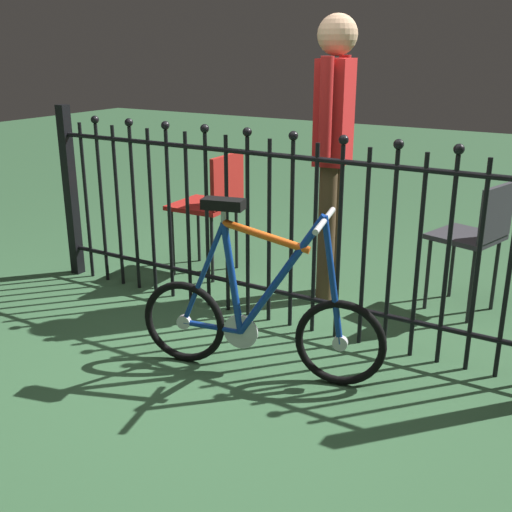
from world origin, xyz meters
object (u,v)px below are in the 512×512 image
bicycle (259,316)px  person_visitor (334,134)px  chair_red (213,199)px  chair_charcoal (477,232)px

bicycle → person_visitor: 1.35m
bicycle → person_visitor: bearing=96.9°
bicycle → chair_red: 1.50m
person_visitor → chair_charcoal: bearing=12.8°
chair_charcoal → chair_red: 1.76m
chair_red → person_visitor: person_visitor is taller
bicycle → chair_charcoal: (0.73, 1.31, 0.20)m
chair_red → person_visitor: bearing=2.3°
bicycle → chair_charcoal: bicycle is taller
chair_red → person_visitor: (0.88, 0.04, 0.51)m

